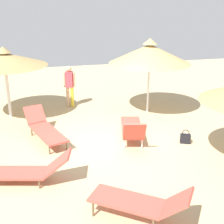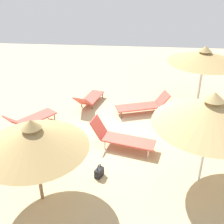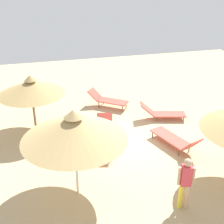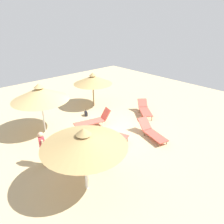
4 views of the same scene
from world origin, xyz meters
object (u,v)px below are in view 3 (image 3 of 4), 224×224
at_px(parasol_umbrella_front, 31,87).
at_px(lounge_chair_near_right, 104,136).
at_px(lounge_chair_near_left, 176,139).
at_px(lounge_chair_back, 107,99).
at_px(lounge_chair_far_right, 162,113).
at_px(handbag, 63,141).
at_px(parasol_umbrella_center, 74,128).
at_px(person_standing_far_left, 186,181).

bearing_deg(parasol_umbrella_front, lounge_chair_near_right, 52.43).
xyz_separation_m(parasol_umbrella_front, lounge_chair_near_left, (2.73, 5.02, -1.56)).
bearing_deg(lounge_chair_back, lounge_chair_far_right, 47.52).
distance_m(lounge_chair_near_left, handbag, 4.26).
height_order(parasol_umbrella_center, lounge_chair_far_right, parasol_umbrella_center).
relative_size(parasol_umbrella_front, lounge_chair_near_left, 1.17).
relative_size(parasol_umbrella_front, person_standing_far_left, 1.60).
bearing_deg(lounge_chair_near_left, lounge_chair_near_right, -107.85).
distance_m(parasol_umbrella_center, person_standing_far_left, 3.36).
bearing_deg(parasol_umbrella_front, handbag, 35.13).
distance_m(parasol_umbrella_front, lounge_chair_near_left, 5.92).
bearing_deg(person_standing_far_left, parasol_umbrella_front, -145.62).
height_order(parasol_umbrella_center, lounge_chair_near_left, parasol_umbrella_center).
distance_m(lounge_chair_far_right, handbag, 4.60).
xyz_separation_m(parasol_umbrella_front, lounge_chair_back, (-1.48, 3.43, -1.51)).
height_order(lounge_chair_near_left, lounge_chair_near_right, lounge_chair_near_right).
bearing_deg(lounge_chair_far_right, lounge_chair_near_right, -63.01).
bearing_deg(parasol_umbrella_center, person_standing_far_left, 63.57).
bearing_deg(parasol_umbrella_center, parasol_umbrella_front, -165.70).
bearing_deg(parasol_umbrella_center, lounge_chair_near_left, 111.50).
distance_m(parasol_umbrella_center, lounge_chair_back, 6.47).
distance_m(lounge_chair_far_right, lounge_chair_near_right, 3.36).
xyz_separation_m(lounge_chair_near_left, lounge_chair_back, (-4.21, -1.59, 0.04)).
bearing_deg(lounge_chair_near_right, parasol_umbrella_front, -127.57).
bearing_deg(person_standing_far_left, lounge_chair_near_left, 158.55).
bearing_deg(lounge_chair_back, lounge_chair_near_right, -15.65).
bearing_deg(lounge_chair_near_left, lounge_chair_far_right, 169.10).
height_order(parasol_umbrella_center, lounge_chair_back, parasol_umbrella_center).
bearing_deg(lounge_chair_far_right, lounge_chair_back, -132.48).
xyz_separation_m(lounge_chair_far_right, handbag, (1.01, -4.49, -0.18)).
height_order(person_standing_far_left, handbag, person_standing_far_left).
bearing_deg(lounge_chair_near_right, parasol_umbrella_center, -30.48).
bearing_deg(lounge_chair_far_right, handbag, -77.30).
bearing_deg(person_standing_far_left, lounge_chair_far_right, 163.09).
xyz_separation_m(lounge_chair_near_right, person_standing_far_left, (3.75, 1.39, 0.52)).
bearing_deg(person_standing_far_left, handbag, -145.88).
distance_m(lounge_chair_back, person_standing_far_left, 7.17).
relative_size(parasol_umbrella_center, lounge_chair_near_right, 1.34).
bearing_deg(lounge_chair_near_right, person_standing_far_left, 20.32).
xyz_separation_m(lounge_chair_far_right, lounge_chair_near_right, (1.52, -2.99, 0.08)).
height_order(lounge_chair_far_right, person_standing_far_left, person_standing_far_left).
bearing_deg(handbag, lounge_chair_near_left, 71.78).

